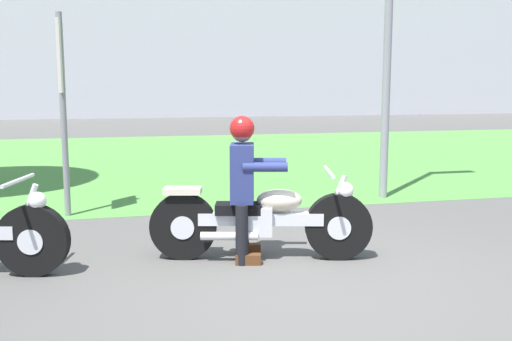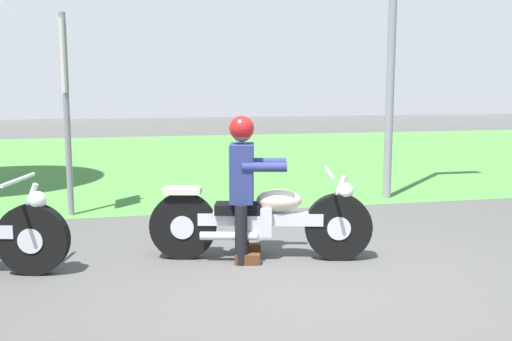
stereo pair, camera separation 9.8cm
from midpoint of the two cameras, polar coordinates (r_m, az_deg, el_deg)
name	(u,v)px [view 2 (the right image)]	position (r m, az deg, el deg)	size (l,w,h in m)	color
ground	(302,288)	(4.99, 5.07, -11.43)	(120.00, 120.00, 0.00)	#565451
grass_verge	(189,158)	(13.71, -6.41, 1.26)	(60.00, 12.00, 0.01)	#549342
motorcycle_lead	(261,220)	(5.65, 1.00, -4.85)	(2.13, 0.81, 0.88)	black
rider_lead	(244,176)	(5.58, -0.71, -0.58)	(0.62, 0.55, 1.41)	black
sign_banner	(65,83)	(7.82, -17.93, 8.22)	(0.08, 0.60, 2.60)	gray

